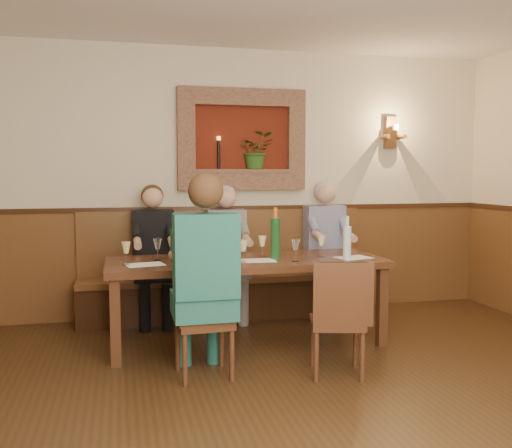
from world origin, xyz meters
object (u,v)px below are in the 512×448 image
at_px(dining_table, 246,267).
at_px(water_bottle, 347,242).
at_px(person_bench_left, 154,267).
at_px(wine_bottle_green_a, 275,237).
at_px(person_bench_mid, 228,265).
at_px(spittoon_bucket, 227,247).
at_px(person_chair_front, 204,294).
at_px(chair_near_left, 204,342).
at_px(person_bench_right, 327,259).
at_px(bench, 227,286).
at_px(chair_near_right, 337,341).
at_px(wine_bottle_green_b, 174,244).

xyz_separation_m(dining_table, water_bottle, (0.85, -0.23, 0.23)).
relative_size(person_bench_left, wine_bottle_green_a, 3.08).
xyz_separation_m(person_bench_mid, water_bottle, (0.85, -1.07, 0.34)).
bearing_deg(person_bench_mid, water_bottle, -51.43).
relative_size(spittoon_bucket, water_bottle, 0.62).
bearing_deg(person_chair_front, spittoon_bucket, 67.38).
height_order(chair_near_left, person_chair_front, person_chair_front).
xyz_separation_m(person_bench_left, person_chair_front, (0.26, -1.61, 0.05)).
distance_m(person_bench_mid, person_bench_right, 1.07).
distance_m(bench, person_bench_left, 0.79).
distance_m(chair_near_left, chair_near_right, 0.98).
relative_size(chair_near_right, spittoon_bucket, 3.69).
height_order(chair_near_left, water_bottle, water_bottle).
bearing_deg(chair_near_left, bench, 71.28).
height_order(dining_table, bench, bench).
bearing_deg(chair_near_right, person_chair_front, -175.29).
height_order(chair_near_left, spittoon_bucket, spittoon_bucket).
distance_m(person_bench_mid, wine_bottle_green_a, 1.00).
bearing_deg(wine_bottle_green_a, chair_near_left, -136.39).
bearing_deg(person_bench_mid, person_bench_right, -0.07).
bearing_deg(chair_near_right, chair_near_left, -176.47).
xyz_separation_m(chair_near_left, person_bench_mid, (0.48, 1.59, 0.31)).
bearing_deg(person_bench_mid, wine_bottle_green_a, -74.13).
height_order(chair_near_left, person_bench_mid, person_bench_mid).
bearing_deg(dining_table, water_bottle, -15.34).
height_order(chair_near_left, wine_bottle_green_b, wine_bottle_green_b).
height_order(bench, person_bench_mid, person_bench_mid).
distance_m(person_bench_right, person_chair_front, 2.24).
xyz_separation_m(chair_near_right, water_bottle, (0.37, 0.71, 0.65)).
bearing_deg(wine_bottle_green_b, spittoon_bucket, -6.28).
height_order(wine_bottle_green_b, water_bottle, water_bottle).
bearing_deg(person_chair_front, dining_table, 57.99).
distance_m(person_chair_front, wine_bottle_green_a, 1.07).
relative_size(dining_table, spittoon_bucket, 10.16).
bearing_deg(chair_near_right, bench, 119.03).
height_order(person_bench_right, wine_bottle_green_a, person_bench_right).
height_order(chair_near_right, wine_bottle_green_a, wine_bottle_green_a).
distance_m(bench, chair_near_right, 1.95).
bearing_deg(water_bottle, chair_near_right, -117.23).
xyz_separation_m(wine_bottle_green_a, water_bottle, (0.60, -0.17, -0.04)).
xyz_separation_m(chair_near_left, person_bench_right, (1.55, 1.59, 0.32)).
height_order(bench, spittoon_bucket, bench).
relative_size(dining_table, wine_bottle_green_a, 5.33).
height_order(chair_near_right, person_chair_front, person_chair_front).
distance_m(spittoon_bucket, water_bottle, 1.04).
bearing_deg(spittoon_bucket, dining_table, 11.58).
height_order(person_bench_mid, person_bench_right, person_bench_right).
bearing_deg(chair_near_right, wine_bottle_green_b, 153.80).
height_order(dining_table, person_chair_front, person_chair_front).
xyz_separation_m(chair_near_right, person_chair_front, (-0.96, 0.17, 0.37)).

